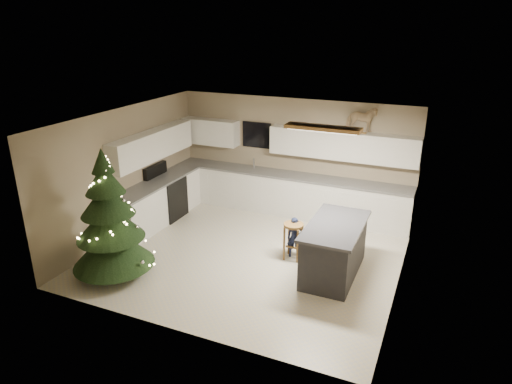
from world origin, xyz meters
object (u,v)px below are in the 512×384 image
Objects in this scene: island at (334,249)px; toddler at (295,237)px; christmas_tree at (110,225)px; rocking_horse at (361,120)px; bar_stool at (293,232)px.

toddler is at bearing 158.34° from island.
rocking_horse reaches higher than christmas_tree.
rocking_horse is (3.36, 3.92, 1.34)m from christmas_tree.
bar_stool is 0.31× the size of christmas_tree.
bar_stool is at bearing 163.67° from island.
island is at bearing -47.04° from toddler.
island is 0.74× the size of christmas_tree.
christmas_tree is at bearing -170.23° from toddler.
island is 0.87m from bar_stool.
toddler is (-0.00, 0.09, -0.14)m from bar_stool.
rocking_horse is (-0.15, 2.38, 1.81)m from island.
toddler is at bearing 35.15° from christmas_tree.
island reaches higher than toddler.
island reaches higher than bar_stool.
island is at bearing 176.40° from rocking_horse.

